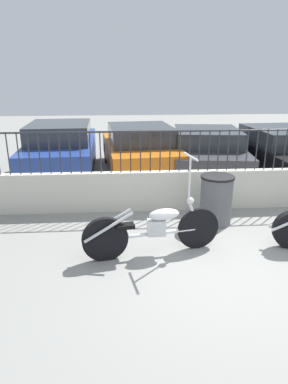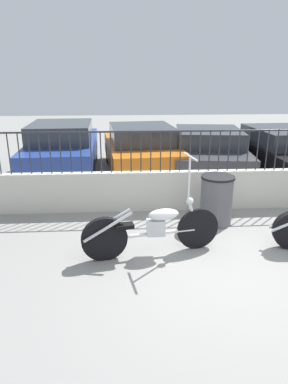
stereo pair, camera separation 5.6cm
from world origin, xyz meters
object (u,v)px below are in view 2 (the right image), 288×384
at_px(motorcycle_white, 147,229).
at_px(car_dark_grey, 207,150).
at_px(car_black, 278,149).
at_px(car_orange, 141,149).
at_px(car_blue, 63,147).
at_px(trash_bin, 216,200).

distance_m(motorcycle_white, car_dark_grey, 5.11).
bearing_deg(car_black, motorcycle_white, 135.95).
relative_size(car_orange, car_dark_grey, 0.96).
height_order(car_blue, car_black, car_blue).
xyz_separation_m(trash_bin, car_black, (2.71, 3.53, 0.18)).
bearing_deg(car_dark_grey, car_blue, 92.52).
xyz_separation_m(trash_bin, car_blue, (-3.38, 3.89, 0.24)).
distance_m(trash_bin, car_blue, 5.15).
xyz_separation_m(motorcycle_white, car_orange, (0.17, 4.75, 0.25)).
bearing_deg(car_black, car_blue, 83.89).
bearing_deg(car_dark_grey, car_black, -84.90).
xyz_separation_m(car_orange, car_dark_grey, (1.87, -0.06, -0.04)).
bearing_deg(motorcycle_white, car_black, 38.21).
bearing_deg(car_orange, car_black, -97.36).
height_order(motorcycle_white, car_blue, motorcycle_white).
height_order(car_orange, car_black, car_orange).
distance_m(car_blue, car_black, 6.09).
bearing_deg(car_dark_grey, motorcycle_white, 163.27).
distance_m(car_orange, car_dark_grey, 1.87).
xyz_separation_m(trash_bin, car_dark_grey, (0.68, 3.59, 0.18)).
height_order(trash_bin, car_blue, car_blue).
bearing_deg(motorcycle_white, car_dark_grey, 56.04).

